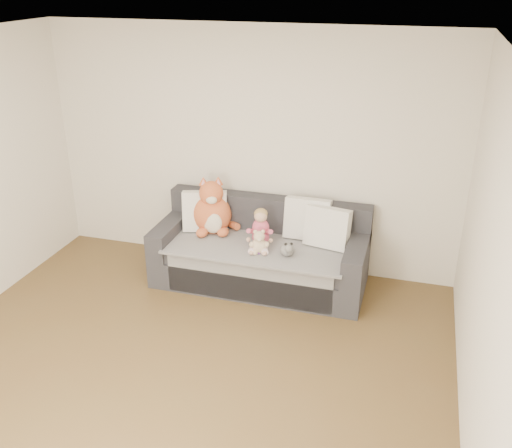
% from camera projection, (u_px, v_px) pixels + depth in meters
% --- Properties ---
extents(room_shell, '(5.00, 5.00, 5.00)m').
position_uv_depth(room_shell, '(168.00, 229.00, 4.25)').
color(room_shell, brown).
rests_on(room_shell, ground).
extents(sofa, '(2.20, 0.94, 0.85)m').
position_uv_depth(sofa, '(261.00, 255.00, 6.02)').
color(sofa, '#2D2D32').
rests_on(sofa, ground).
extents(cushion_left, '(0.51, 0.35, 0.45)m').
position_uv_depth(cushion_left, '(205.00, 211.00, 6.13)').
color(cushion_left, white).
rests_on(cushion_left, sofa).
extents(cushion_right_back, '(0.48, 0.22, 0.45)m').
position_uv_depth(cushion_right_back, '(307.00, 219.00, 5.94)').
color(cushion_right_back, white).
rests_on(cushion_right_back, sofa).
extents(cushion_right_front, '(0.48, 0.29, 0.43)m').
position_uv_depth(cushion_right_front, '(327.00, 227.00, 5.77)').
color(cushion_right_front, white).
rests_on(cushion_right_front, sofa).
extents(toddler, '(0.27, 0.40, 0.39)m').
position_uv_depth(toddler, '(260.00, 230.00, 5.81)').
color(toddler, '#C34478').
rests_on(toddler, sofa).
extents(plush_cat, '(0.51, 0.51, 0.64)m').
position_uv_depth(plush_cat, '(212.00, 211.00, 6.09)').
color(plush_cat, '#C8572C').
rests_on(plush_cat, sofa).
extents(teddy_bear, '(0.19, 0.16, 0.25)m').
position_uv_depth(teddy_bear, '(259.00, 243.00, 5.67)').
color(teddy_bear, beige).
rests_on(teddy_bear, sofa).
extents(plush_cow, '(0.14, 0.21, 0.17)m').
position_uv_depth(plush_cow, '(288.00, 249.00, 5.62)').
color(plush_cow, white).
rests_on(plush_cow, sofa).
extents(sippy_cup, '(0.09, 0.07, 0.10)m').
position_uv_depth(sippy_cup, '(258.00, 248.00, 5.67)').
color(sippy_cup, purple).
rests_on(sippy_cup, sofa).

